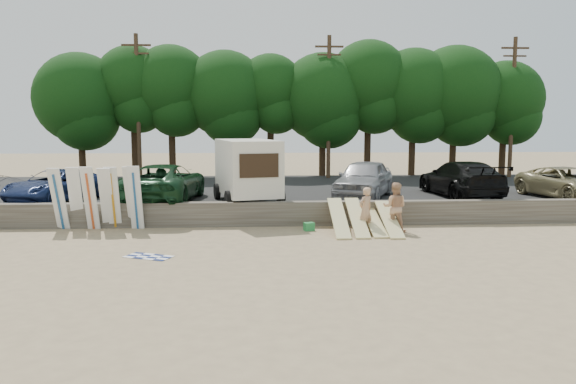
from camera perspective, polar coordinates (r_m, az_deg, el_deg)
The scene contains 27 objects.
ground at distance 20.52m, azimuth 4.25°, elevation -4.88°, with size 120.00×120.00×0.00m, color tan.
seawall at distance 23.36m, azimuth 3.30°, elevation -2.16°, with size 44.00×0.50×1.00m, color #6B6356.
parking_lot at distance 30.76m, azimuth 1.71°, elevation -0.21°, with size 44.00×14.50×0.70m, color #282828.
treeline at distance 37.66m, azimuth 1.71°, elevation 10.13°, with size 33.58×6.31×9.00m.
utility_poles at distance 36.22m, azimuth 4.17°, elevation 8.91°, with size 25.80×0.26×9.00m.
box_trailer at distance 25.05m, azimuth -4.14°, elevation 2.50°, with size 3.26×4.75×2.78m.
car_0 at distance 27.39m, azimuth -22.54°, elevation 0.60°, with size 2.38×5.16×1.43m, color navy.
car_1 at distance 26.01m, azimuth -12.43°, elevation 0.95°, with size 2.81×6.09×1.69m, color #14371D.
car_2 at distance 26.78m, azimuth 7.72°, elevation 1.34°, with size 2.13×5.29×1.80m, color #96969B.
car_3 at distance 28.32m, azimuth 17.15°, elevation 1.31°, with size 2.40×5.91×1.72m, color black.
car_4 at distance 29.34m, azimuth 26.53°, elevation 0.82°, with size 2.43×5.28×1.47m, color #857A54.
surfboard_upright_0 at distance 23.81m, azimuth -22.29°, elevation -0.67°, with size 0.50×0.06×2.60m, color white.
surfboard_upright_1 at distance 23.84m, azimuth -20.77°, elevation -0.58°, with size 0.50×0.06×2.60m, color white.
surfboard_upright_2 at distance 23.44m, azimuth -19.47°, elevation -0.61°, with size 0.50×0.06×2.60m, color white.
surfboard_upright_3 at distance 23.33m, azimuth -17.96°, elevation -0.65°, with size 0.50×0.06×2.60m, color white.
surfboard_upright_4 at distance 23.30m, azimuth -17.36°, elevation -0.60°, with size 0.50×0.06×2.60m, color white.
surfboard_upright_5 at distance 23.17m, azimuth -15.56°, elevation -0.57°, with size 0.50×0.06×2.60m, color white.
surfboard_upright_6 at distance 23.02m, azimuth -15.24°, elevation -0.57°, with size 0.50×0.06×2.60m, color white.
surfboard_low_0 at distance 21.79m, azimuth 5.18°, elevation -2.62°, with size 0.56×3.00×0.07m, color beige.
surfboard_low_1 at distance 21.97m, azimuth 7.01°, elevation -2.57°, with size 0.56×3.00×0.07m, color beige.
surfboard_low_2 at distance 22.26m, azimuth 8.68°, elevation -2.96°, with size 0.56×3.00×0.07m, color beige.
surfboard_low_3 at distance 22.15m, azimuth 10.25°, elevation -2.72°, with size 0.56×3.00×0.07m, color beige.
beachgoer_a at distance 21.91m, azimuth 7.89°, elevation -1.82°, with size 0.64×0.42×1.77m, color tan.
beachgoer_b at distance 22.22m, azimuth 10.80°, elevation -1.53°, with size 0.94×0.73×1.94m, color tan.
cooler at distance 22.20m, azimuth 2.15°, elevation -3.53°, with size 0.38×0.30×0.32m, color green.
gear_bag at distance 23.19m, azimuth 8.88°, elevation -3.28°, with size 0.30×0.25×0.22m, color #C57617.
beach_towel at distance 18.48m, azimuth -13.97°, elevation -6.39°, with size 1.50×1.50×0.00m, color white.
Camera 1 is at (-2.66, -19.90, 4.23)m, focal length 35.00 mm.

